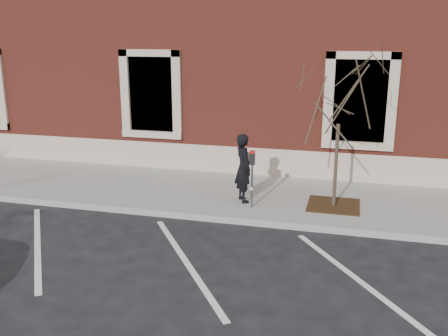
# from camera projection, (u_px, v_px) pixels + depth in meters

# --- Properties ---
(ground) EXTENTS (120.00, 120.00, 0.00)m
(ground) POSITION_uv_depth(u_px,v_px,m) (217.00, 221.00, 11.43)
(ground) COLOR #28282B
(ground) RESTS_ON ground
(sidewalk_near) EXTENTS (40.00, 3.50, 0.15)m
(sidewalk_near) POSITION_uv_depth(u_px,v_px,m) (235.00, 195.00, 13.04)
(sidewalk_near) COLOR gray
(sidewalk_near) RESTS_ON ground
(curb_near) EXTENTS (40.00, 0.12, 0.15)m
(curb_near) POSITION_uv_depth(u_px,v_px,m) (217.00, 219.00, 11.36)
(curb_near) COLOR #9E9E99
(curb_near) RESTS_ON ground
(parking_stripes) EXTENTS (28.00, 4.40, 0.01)m
(parking_stripes) POSITION_uv_depth(u_px,v_px,m) (186.00, 262.00, 9.38)
(parking_stripes) COLOR silver
(parking_stripes) RESTS_ON ground
(building_civic) EXTENTS (40.00, 8.62, 8.00)m
(building_civic) POSITION_uv_depth(u_px,v_px,m) (275.00, 38.00, 17.60)
(building_civic) COLOR maroon
(building_civic) RESTS_ON ground
(man) EXTENTS (0.67, 0.74, 1.69)m
(man) POSITION_uv_depth(u_px,v_px,m) (243.00, 168.00, 12.10)
(man) COLOR black
(man) RESTS_ON sidewalk_near
(parking_meter) EXTENTS (0.13, 0.10, 1.38)m
(parking_meter) POSITION_uv_depth(u_px,v_px,m) (252.00, 168.00, 11.63)
(parking_meter) COLOR #595B60
(parking_meter) RESTS_ON sidewalk_near
(tree_grate) EXTENTS (1.22, 1.22, 0.03)m
(tree_grate) POSITION_uv_depth(u_px,v_px,m) (333.00, 205.00, 11.97)
(tree_grate) COLOR #402914
(tree_grate) RESTS_ON sidewalk_near
(sapling) EXTENTS (2.17, 2.17, 3.62)m
(sapling) POSITION_uv_depth(u_px,v_px,m) (340.00, 101.00, 11.31)
(sapling) COLOR brown
(sapling) RESTS_ON sidewalk_near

